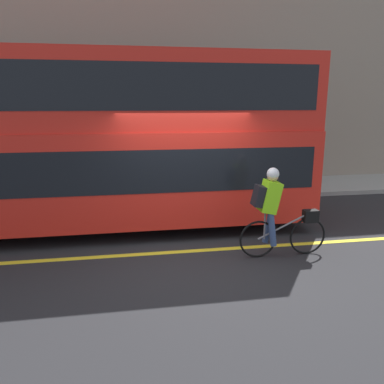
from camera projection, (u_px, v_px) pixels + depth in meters
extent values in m
plane|color=#232326|center=(190.00, 254.00, 6.81)|extent=(80.00, 80.00, 0.00)
cube|color=yellow|center=(189.00, 251.00, 6.92)|extent=(50.00, 0.14, 0.01)
cube|color=gray|center=(165.00, 191.00, 11.40)|extent=(60.00, 2.38, 0.12)
cube|color=gray|center=(158.00, 50.00, 11.71)|extent=(60.00, 0.30, 8.60)
cylinder|color=black|center=(209.00, 201.00, 8.61)|extent=(0.94, 0.30, 0.94)
cube|color=red|center=(55.00, 174.00, 7.90)|extent=(10.78, 2.59, 1.86)
cube|color=black|center=(54.00, 164.00, 7.85)|extent=(10.35, 2.61, 0.82)
cube|color=red|center=(48.00, 92.00, 7.51)|extent=(10.78, 2.49, 1.50)
cube|color=black|center=(47.00, 88.00, 7.50)|extent=(10.35, 2.51, 0.84)
torus|color=black|center=(307.00, 236.00, 6.73)|extent=(0.68, 0.04, 0.68)
torus|color=black|center=(258.00, 239.00, 6.58)|extent=(0.68, 0.04, 0.68)
cylinder|color=slate|center=(284.00, 226.00, 6.61)|extent=(0.94, 0.03, 0.46)
cylinder|color=slate|center=(265.00, 225.00, 6.54)|extent=(0.03, 0.03, 0.50)
cube|color=black|center=(310.00, 216.00, 6.65)|extent=(0.26, 0.16, 0.22)
cube|color=#8CE019|center=(270.00, 197.00, 6.43)|extent=(0.37, 0.32, 0.58)
cube|color=black|center=(259.00, 196.00, 6.40)|extent=(0.21, 0.26, 0.38)
cylinder|color=#384C7A|center=(268.00, 226.00, 6.66)|extent=(0.21, 0.11, 0.61)
cylinder|color=#384C7A|center=(272.00, 230.00, 6.48)|extent=(0.19, 0.11, 0.61)
sphere|color=tan|center=(273.00, 176.00, 6.36)|extent=(0.19, 0.19, 0.19)
sphere|color=silver|center=(273.00, 174.00, 6.35)|extent=(0.21, 0.21, 0.21)
cylinder|color=#515156|center=(97.00, 177.00, 10.85)|extent=(0.48, 0.48, 0.90)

